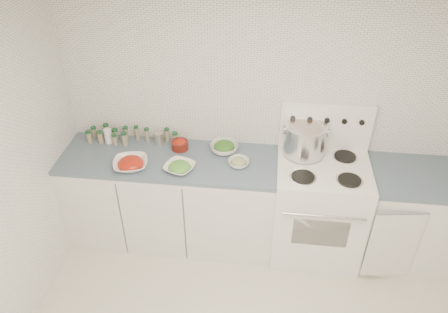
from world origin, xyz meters
The scene contains 13 objects.
room_walls centered at (0.00, 0.00, 1.56)m, with size 3.54×3.04×2.52m.
counter_left centered at (-0.82, 1.19, 0.45)m, with size 1.85×0.62×0.90m.
stove centered at (0.48, 1.19, 0.50)m, with size 0.76×0.70×1.36m.
counter_right centered at (1.30, 1.19, 0.45)m, with size 0.89×0.68×0.90m.
stock_pot centered at (0.31, 1.35, 1.09)m, with size 0.37×0.35×0.26m.
bowl_tomato centered at (-1.10, 1.03, 0.94)m, with size 0.34×0.34×0.09m.
bowl_snowpea centered at (-0.69, 1.03, 0.93)m, with size 0.30×0.30×0.08m.
bowl_broccoli centered at (-0.36, 1.35, 0.94)m, with size 0.25×0.25×0.10m.
bowl_zucchini centered at (-0.22, 1.16, 0.93)m, with size 0.22×0.22×0.07m.
bowl_pepper centered at (-0.75, 1.34, 0.94)m, with size 0.15×0.15×0.09m.
salt_canister centered at (-1.40, 1.37, 0.97)m, with size 0.07×0.07×0.13m, color white.
tin_can centered at (-0.95, 1.41, 0.95)m, with size 0.08×0.08×0.11m, color #AFA594.
spice_cluster centered at (-1.27, 1.41, 0.96)m, with size 0.80×0.16×0.14m.
Camera 1 is at (-0.01, -1.74, 3.07)m, focal length 35.00 mm.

